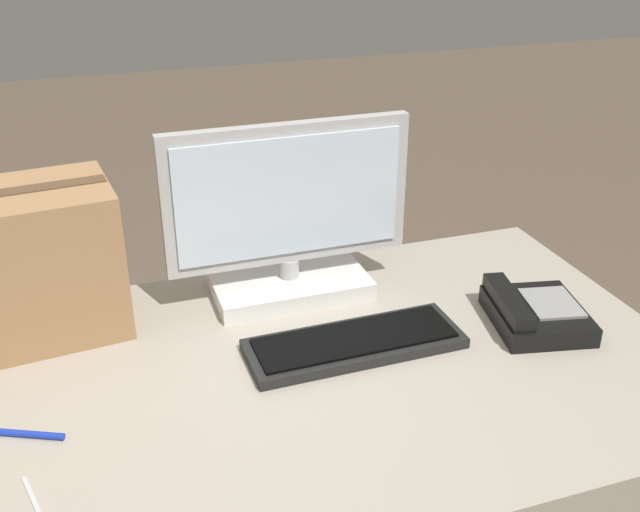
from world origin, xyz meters
name	(u,v)px	position (x,y,z in m)	size (l,w,h in m)	color
monitor	(289,226)	(0.21, 0.30, 0.89)	(0.54, 0.20, 0.40)	white
keyboard	(355,343)	(0.26, 0.04, 0.73)	(0.44, 0.16, 0.03)	black
desk_phone	(533,312)	(0.66, 0.01, 0.75)	(0.22, 0.25, 0.07)	black
cardboard_box	(29,264)	(-0.33, 0.31, 0.88)	(0.37, 0.28, 0.31)	#9E754C
pen_marker	(25,434)	(-0.36, -0.04, 0.73)	(0.13, 0.07, 0.01)	#1933B2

